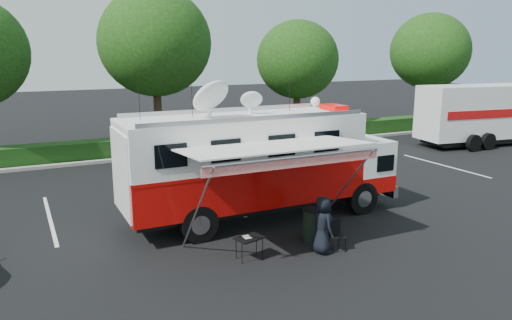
{
  "coord_description": "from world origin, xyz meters",
  "views": [
    {
      "loc": [
        -7.26,
        -14.36,
        5.58
      ],
      "look_at": [
        0.0,
        0.5,
        1.9
      ],
      "focal_mm": 35.0,
      "sensor_mm": 36.0,
      "label": 1
    }
  ],
  "objects_px": {
    "command_truck": "(260,162)",
    "trash_bin": "(313,224)",
    "folding_table": "(249,239)",
    "semi_trailer": "(507,112)"
  },
  "relations": [
    {
      "from": "folding_table",
      "to": "command_truck",
      "type": "bearing_deg",
      "value": 58.45
    },
    {
      "from": "trash_bin",
      "to": "command_truck",
      "type": "bearing_deg",
      "value": 102.46
    },
    {
      "from": "command_truck",
      "to": "folding_table",
      "type": "xyz_separation_m",
      "value": [
        -1.79,
        -2.92,
        -1.34
      ]
    },
    {
      "from": "command_truck",
      "to": "folding_table",
      "type": "distance_m",
      "value": 3.68
    },
    {
      "from": "semi_trailer",
      "to": "command_truck",
      "type": "bearing_deg",
      "value": -163.27
    },
    {
      "from": "folding_table",
      "to": "semi_trailer",
      "type": "xyz_separation_m",
      "value": [
        21.3,
        8.79,
        1.28
      ]
    },
    {
      "from": "trash_bin",
      "to": "semi_trailer",
      "type": "height_order",
      "value": "semi_trailer"
    },
    {
      "from": "semi_trailer",
      "to": "folding_table",
      "type": "bearing_deg",
      "value": -157.59
    },
    {
      "from": "command_truck",
      "to": "trash_bin",
      "type": "height_order",
      "value": "command_truck"
    },
    {
      "from": "folding_table",
      "to": "semi_trailer",
      "type": "relative_size",
      "value": 0.07
    }
  ]
}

